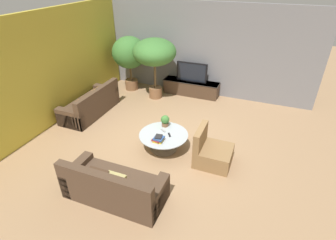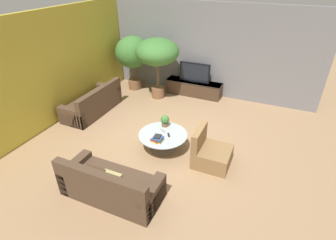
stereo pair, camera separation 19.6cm
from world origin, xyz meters
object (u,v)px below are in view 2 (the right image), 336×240
(coffee_table, at_px, (163,138))
(television, at_px, (195,73))
(potted_palm_tall, at_px, (133,54))
(potted_palm_corner, at_px, (157,54))
(couch_by_wall, at_px, (93,104))
(potted_plant_tabletop, at_px, (165,120))
(armchair_wicker, at_px, (210,153))
(media_console, at_px, (194,88))
(couch_near_entry, at_px, (110,185))

(coffee_table, bearing_deg, television, 95.73)
(potted_palm_tall, distance_m, potted_palm_corner, 1.16)
(couch_by_wall, distance_m, potted_plant_tabletop, 2.67)
(armchair_wicker, xyz_separation_m, potted_palm_corner, (-2.58, 2.70, 1.23))
(coffee_table, height_order, potted_palm_tall, potted_palm_tall)
(media_console, xyz_separation_m, coffee_table, (0.33, -3.28, 0.04))
(coffee_table, height_order, potted_plant_tabletop, potted_plant_tabletop)
(television, relative_size, coffee_table, 0.88)
(potted_plant_tabletop, bearing_deg, couch_by_wall, 169.38)
(potted_plant_tabletop, bearing_deg, potted_palm_corner, 119.50)
(media_console, distance_m, potted_palm_tall, 2.41)
(armchair_wicker, height_order, potted_plant_tabletop, armchair_wicker)
(potted_palm_corner, bearing_deg, couch_by_wall, -126.82)
(armchair_wicker, bearing_deg, potted_palm_corner, 43.75)
(television, height_order, potted_palm_corner, potted_palm_corner)
(armchair_wicker, height_order, potted_palm_corner, potted_palm_corner)
(potted_palm_tall, bearing_deg, media_console, 8.66)
(armchair_wicker, relative_size, potted_palm_tall, 0.46)
(coffee_table, xyz_separation_m, potted_plant_tabletop, (-0.11, 0.37, 0.28))
(coffee_table, relative_size, armchair_wicker, 1.37)
(couch_near_entry, height_order, potted_palm_tall, potted_palm_tall)
(armchair_wicker, bearing_deg, couch_near_entry, 139.97)
(television, height_order, couch_by_wall, television)
(media_console, height_order, armchair_wicker, armchair_wicker)
(potted_palm_tall, bearing_deg, couch_near_entry, -65.11)
(potted_plant_tabletop, bearing_deg, armchair_wicker, -18.60)
(coffee_table, relative_size, couch_by_wall, 0.60)
(media_console, distance_m, couch_near_entry, 5.09)
(media_console, bearing_deg, coffee_table, -84.27)
(media_console, relative_size, potted_palm_tall, 1.02)
(couch_by_wall, bearing_deg, couch_near_entry, 42.42)
(media_console, distance_m, couch_by_wall, 3.40)
(potted_palm_corner, bearing_deg, media_console, 31.46)
(media_console, height_order, potted_palm_corner, potted_palm_corner)
(media_console, distance_m, potted_palm_corner, 1.76)
(television, relative_size, potted_plant_tabletop, 3.55)
(couch_near_entry, xyz_separation_m, potted_plant_tabletop, (0.16, 2.18, 0.29))
(couch_near_entry, xyz_separation_m, potted_palm_tall, (-2.21, 4.77, 1.00))
(television, xyz_separation_m, armchair_wicker, (1.52, -3.35, -0.54))
(media_console, xyz_separation_m, couch_near_entry, (0.06, -5.09, 0.03))
(potted_palm_corner, bearing_deg, couch_near_entry, -75.90)
(media_console, xyz_separation_m, couch_by_wall, (-2.39, -2.42, 0.03))
(media_console, bearing_deg, potted_palm_tall, -171.34)
(television, bearing_deg, couch_near_entry, -89.37)
(couch_by_wall, distance_m, potted_palm_tall, 2.33)
(armchair_wicker, bearing_deg, couch_by_wall, 76.65)
(coffee_table, xyz_separation_m, potted_palm_tall, (-2.48, 2.95, 0.99))
(armchair_wicker, height_order, potted_palm_tall, potted_palm_tall)
(couch_near_entry, distance_m, armchair_wicker, 2.28)
(television, bearing_deg, potted_plant_tabletop, -85.72)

